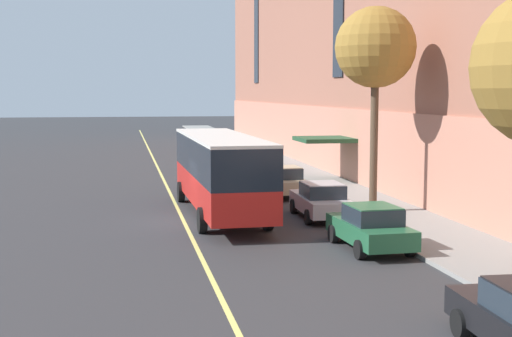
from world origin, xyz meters
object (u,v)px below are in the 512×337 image
(parked_car_white_1, at_px, (230,153))
(city_bus, at_px, (220,169))
(parked_car_silver_0, at_px, (321,200))
(parked_car_green_3, at_px, (371,227))
(street_tree_mid_block, at_px, (376,49))
(parked_car_champagne_4, at_px, (283,181))

(parked_car_white_1, bearing_deg, city_bus, -99.73)
(parked_car_white_1, bearing_deg, parked_car_silver_0, -89.48)
(parked_car_white_1, distance_m, parked_car_green_3, 30.53)
(parked_car_silver_0, bearing_deg, city_bus, 159.75)
(parked_car_silver_0, distance_m, street_tree_mid_block, 6.98)
(city_bus, height_order, parked_car_silver_0, city_bus)
(parked_car_white_1, height_order, street_tree_mid_block, street_tree_mid_block)
(parked_car_white_1, xyz_separation_m, street_tree_mid_block, (2.77, -23.72, 6.47))
(city_bus, height_order, parked_car_champagne_4, city_bus)
(parked_car_green_3, height_order, street_tree_mid_block, street_tree_mid_block)
(parked_car_champagne_4, bearing_deg, street_tree_mid_block, -66.40)
(parked_car_champagne_4, distance_m, street_tree_mid_block, 9.30)
(parked_car_white_1, bearing_deg, street_tree_mid_block, -83.34)
(city_bus, distance_m, parked_car_white_1, 23.19)
(parked_car_white_1, bearing_deg, parked_car_green_3, -89.60)
(city_bus, bearing_deg, parked_car_green_3, -61.80)
(parked_car_silver_0, height_order, parked_car_white_1, same)
(parked_car_silver_0, height_order, parked_car_champagne_4, same)
(street_tree_mid_block, bearing_deg, parked_car_green_3, -110.58)
(city_bus, bearing_deg, parked_car_silver_0, -20.25)
(parked_car_green_3, xyz_separation_m, street_tree_mid_block, (2.56, 6.81, 6.47))
(parked_car_green_3, bearing_deg, street_tree_mid_block, 69.42)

